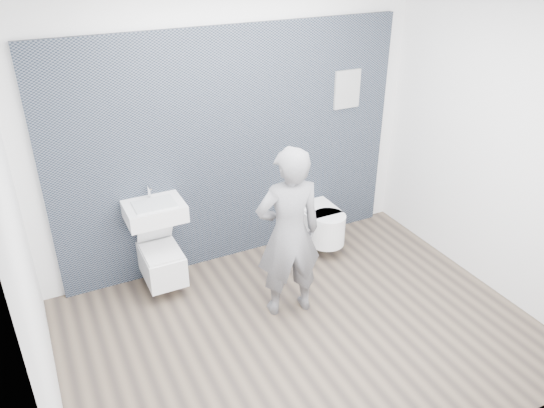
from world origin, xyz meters
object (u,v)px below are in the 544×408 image
toilet_rounded (322,224)px  visitor (289,234)px  toilet_square (162,262)px  washbasin (155,211)px

toilet_rounded → visitor: visitor is taller
toilet_square → visitor: bearing=-41.1°
toilet_square → visitor: 1.35m
washbasin → toilet_square: size_ratio=0.82×
washbasin → toilet_rounded: 1.84m
visitor → toilet_square: bearing=-32.6°
washbasin → toilet_rounded: bearing=-3.9°
visitor → washbasin: bearing=-34.4°
toilet_square → toilet_rounded: (1.76, -0.07, 0.00)m
toilet_rounded → washbasin: bearing=176.1°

